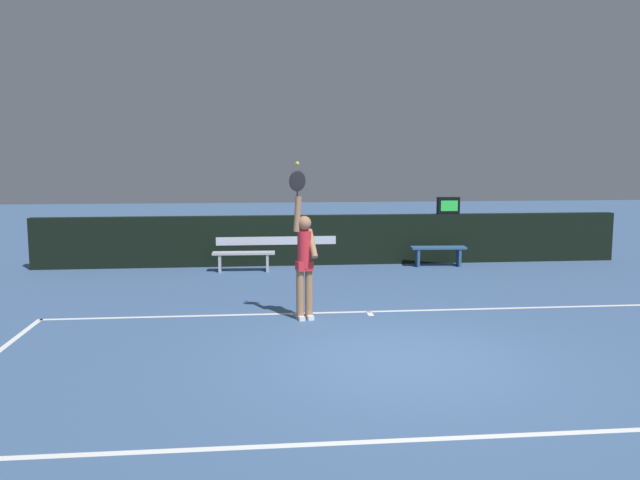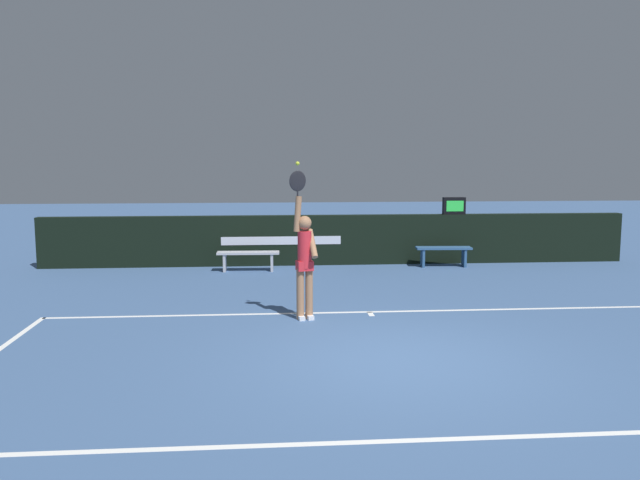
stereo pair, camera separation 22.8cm
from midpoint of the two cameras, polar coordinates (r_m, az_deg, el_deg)
The scene contains 8 objects.
ground_plane at distance 8.95m, azimuth 7.82°, elevation -10.35°, with size 60.00×60.00×0.00m, color #405E8B.
court_lines at distance 9.08m, azimuth 7.64°, elevation -10.08°, with size 11.22×5.27×0.00m.
back_wall at distance 16.37m, azimuth 2.00°, elevation 0.02°, with size 14.69×0.28×1.25m.
speed_display at distance 16.88m, azimuth 12.04°, elevation 2.95°, with size 0.56×0.19×0.43m.
tennis_player at distance 10.78m, azimuth -0.77°, elevation -1.59°, with size 0.48×0.41×2.49m.
tennis_ball at distance 10.63m, azimuth -1.36°, elevation 6.72°, with size 0.07×0.07×0.07m.
courtside_bench_near at distance 15.49m, azimuth -5.88°, elevation -1.44°, with size 1.48×0.40×0.46m.
courtside_bench_far at distance 16.34m, azimuth 11.17°, elevation -1.03°, with size 1.37×0.44×0.49m.
Camera 2 is at (-1.76, -8.33, 2.71)m, focal length 36.53 mm.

